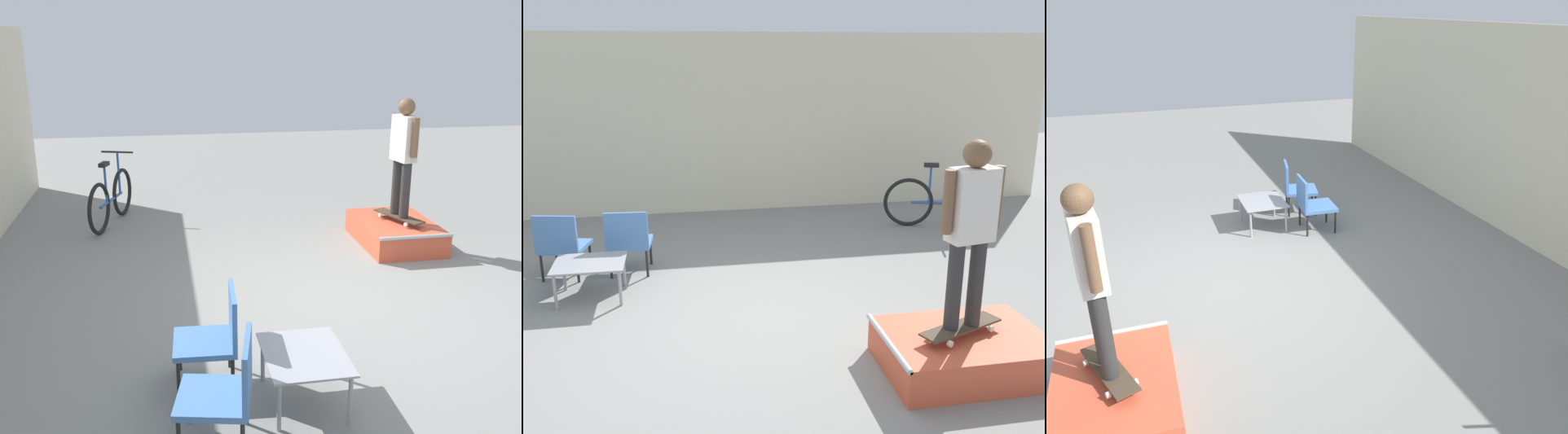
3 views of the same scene
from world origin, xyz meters
TOP-DOWN VIEW (x-y plane):
  - ground_plane at (0.00, 0.00)m, footprint 24.00×24.00m
  - house_wall_back at (0.00, 4.35)m, footprint 12.00×0.06m
  - skate_ramp_box at (1.70, -1.30)m, footprint 1.44×1.01m
  - skateboard_on_ramp at (1.65, -1.32)m, footprint 0.84×0.49m
  - person_skater at (1.65, -1.32)m, footprint 0.56×0.26m
  - coffee_table at (-1.73, 0.90)m, footprint 0.78×0.65m
  - patio_chair_left at (-2.14, 1.57)m, footprint 0.62×0.62m
  - patio_chair_right at (-1.35, 1.57)m, footprint 0.55×0.55m
  - bicycle at (3.35, 2.73)m, footprint 1.72×0.65m

SIDE VIEW (x-z plane):
  - ground_plane at x=0.00m, z-range 0.00..0.00m
  - skate_ramp_box at x=1.70m, z-range -0.01..0.35m
  - coffee_table at x=-1.73m, z-range 0.17..0.60m
  - bicycle at x=3.35m, z-range -0.13..0.96m
  - skateboard_on_ramp at x=1.65m, z-range 0.39..0.46m
  - patio_chair_left at x=-2.14m, z-range 0.04..0.88m
  - patio_chair_right at x=-1.35m, z-range 0.04..0.88m
  - person_skater at x=1.65m, z-range 0.57..2.20m
  - house_wall_back at x=0.00m, z-range 0.00..3.00m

